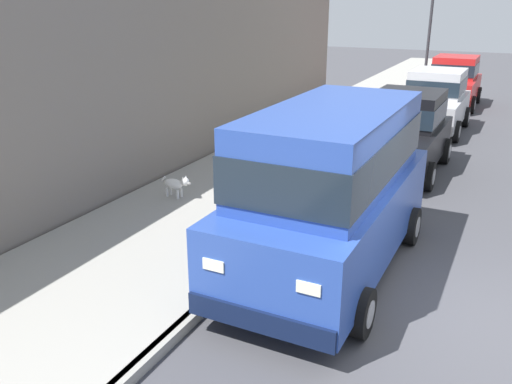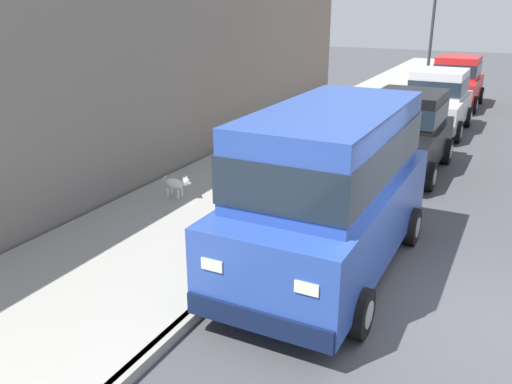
# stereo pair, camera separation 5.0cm
# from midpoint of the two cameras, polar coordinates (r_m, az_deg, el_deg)

# --- Properties ---
(ground_plane) EXTENTS (80.00, 80.00, 0.00)m
(ground_plane) POSITION_cam_midpoint_polar(r_m,az_deg,el_deg) (7.70, 21.41, -12.46)
(ground_plane) COLOR #424247
(curb) EXTENTS (0.16, 64.00, 0.14)m
(curb) POSITION_cam_midpoint_polar(r_m,az_deg,el_deg) (8.37, -0.91, -7.69)
(curb) COLOR gray
(curb) RESTS_ON ground
(sidewalk) EXTENTS (3.60, 64.00, 0.14)m
(sidewalk) POSITION_cam_midpoint_polar(r_m,az_deg,el_deg) (9.25, -10.96, -5.29)
(sidewalk) COLOR #99968E
(sidewalk) RESTS_ON ground
(car_blue_van) EXTENTS (2.18, 4.92, 2.52)m
(car_blue_van) POSITION_cam_midpoint_polar(r_m,az_deg,el_deg) (7.93, 7.86, 0.94)
(car_blue_van) COLOR #28479E
(car_blue_van) RESTS_ON ground
(car_black_hatchback) EXTENTS (2.01, 3.83, 1.88)m
(car_black_hatchback) POSITION_cam_midpoint_polar(r_m,az_deg,el_deg) (13.36, 15.35, 6.31)
(car_black_hatchback) COLOR black
(car_black_hatchback) RESTS_ON ground
(car_silver_hatchback) EXTENTS (2.00, 3.83, 1.88)m
(car_silver_hatchback) POSITION_cam_midpoint_polar(r_m,az_deg,el_deg) (17.85, 18.40, 9.28)
(car_silver_hatchback) COLOR #BCBCC1
(car_silver_hatchback) RESTS_ON ground
(car_red_hatchback) EXTENTS (1.98, 3.81, 1.88)m
(car_red_hatchback) POSITION_cam_midpoint_polar(r_m,az_deg,el_deg) (22.43, 20.20, 11.05)
(car_red_hatchback) COLOR red
(car_red_hatchback) RESTS_ON ground
(dog_white) EXTENTS (0.76, 0.23, 0.49)m
(dog_white) POSITION_cam_midpoint_polar(r_m,az_deg,el_deg) (10.93, -8.60, 0.87)
(dog_white) COLOR white
(dog_white) RESTS_ON sidewalk
(fire_hydrant) EXTENTS (0.34, 0.24, 0.72)m
(fire_hydrant) POSITION_cam_midpoint_polar(r_m,az_deg,el_deg) (12.77, 7.59, 3.93)
(fire_hydrant) COLOR gold
(fire_hydrant) RESTS_ON sidewalk
(street_lamp) EXTENTS (0.36, 0.36, 4.42)m
(street_lamp) POSITION_cam_midpoint_polar(r_m,az_deg,el_deg) (24.41, 17.95, 16.50)
(street_lamp) COLOR #2D2D33
(street_lamp) RESTS_ON sidewalk
(building_facade) EXTENTS (0.50, 20.00, 4.20)m
(building_facade) POSITION_cam_midpoint_polar(r_m,az_deg,el_deg) (13.12, -8.16, 11.58)
(building_facade) COLOR slate
(building_facade) RESTS_ON ground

